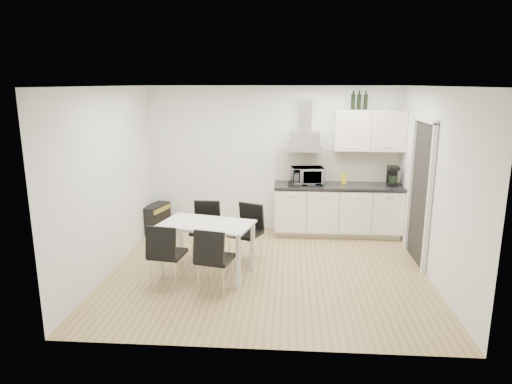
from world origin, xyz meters
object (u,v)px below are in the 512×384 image
chair_far_left (205,231)px  floor_speaker (248,221)px  kitchenette (340,189)px  chair_near_right (215,260)px  chair_near_left (168,255)px  chair_far_right (245,234)px  guitar_amp (156,218)px  dining_table (207,229)px

chair_far_left → floor_speaker: chair_far_left is taller
chair_far_left → kitchenette: bearing=-147.7°
kitchenette → chair_near_right: size_ratio=2.86×
chair_far_left → chair_near_left: size_ratio=1.00×
chair_far_left → chair_near_right: size_ratio=1.00×
chair_far_right → floor_speaker: (-0.09, 1.59, -0.29)m
chair_near_left → kitchenette: bearing=51.4°
kitchenette → chair_near_right: bearing=-126.7°
chair_far_left → guitar_amp: size_ratio=1.36×
chair_far_left → chair_far_right: bearing=172.3°
chair_far_left → chair_near_left: 1.04m
kitchenette → chair_near_right: kitchenette is taller
kitchenette → chair_near_left: size_ratio=2.86×
chair_near_right → dining_table: bearing=122.7°
kitchenette → dining_table: (-2.03, -1.88, -0.18)m
kitchenette → chair_far_left: kitchenette is taller
chair_near_right → chair_far_right: bearing=87.1°
kitchenette → dining_table: bearing=-137.2°
floor_speaker → dining_table: bearing=-76.6°
chair_far_right → chair_near_left: same height
dining_table → chair_far_right: 0.71m
chair_near_left → guitar_amp: bearing=118.3°
kitchenette → dining_table: size_ratio=1.83×
kitchenette → guitar_amp: (-3.29, -0.08, -0.58)m
dining_table → floor_speaker: (0.40, 2.05, -0.51)m
chair_far_left → floor_speaker: (0.53, 1.50, -0.29)m
dining_table → guitar_amp: dining_table is taller
chair_near_right → guitar_amp: (-1.46, 2.36, -0.19)m
floor_speaker → chair_far_left: bearing=-85.0°
chair_far_right → kitchenette: bearing=-113.0°
kitchenette → chair_near_left: bearing=-136.8°
chair_near_left → floor_speaker: bearing=79.5°
floor_speaker → kitchenette: bearing=18.6°
guitar_amp → chair_far_left: bearing=-32.0°
chair_far_left → guitar_amp: chair_far_left is taller
chair_far_left → chair_far_right: size_ratio=1.00×
guitar_amp → floor_speaker: guitar_amp is taller
chair_near_left → chair_far_right: bearing=52.2°
kitchenette → floor_speaker: 1.78m
chair_near_right → guitar_amp: size_ratio=1.36×
kitchenette → chair_far_left: bearing=-148.4°
chair_far_left → guitar_amp: (-1.13, 1.25, -0.19)m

